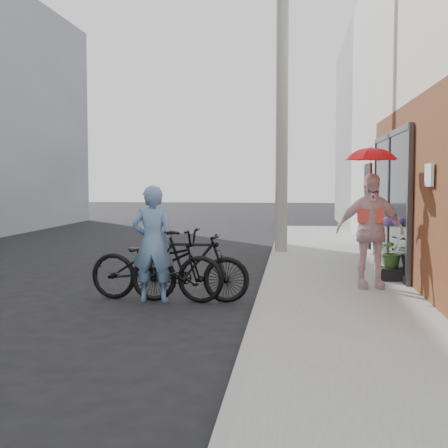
% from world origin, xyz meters
% --- Properties ---
extents(ground, '(80.00, 80.00, 0.00)m').
position_xyz_m(ground, '(0.00, 0.00, 0.00)').
color(ground, black).
rests_on(ground, ground).
extents(sidewalk, '(2.20, 24.00, 0.12)m').
position_xyz_m(sidewalk, '(2.10, 2.00, 0.06)').
color(sidewalk, gray).
rests_on(sidewalk, ground).
extents(curb, '(0.12, 24.00, 0.12)m').
position_xyz_m(curb, '(0.94, 2.00, 0.06)').
color(curb, '#9E9E99').
rests_on(curb, ground).
extents(utility_pole, '(0.28, 0.28, 7.00)m').
position_xyz_m(utility_pole, '(1.10, 6.00, 3.50)').
color(utility_pole, '#9E9E99').
rests_on(utility_pole, ground).
extents(officer, '(0.62, 0.42, 1.68)m').
position_xyz_m(officer, '(-0.62, 0.45, 0.84)').
color(officer, '#668CB5').
rests_on(officer, ground).
extents(bike_left, '(2.08, 0.93, 1.06)m').
position_xyz_m(bike_left, '(-0.58, 0.52, 0.53)').
color(bike_left, black).
rests_on(bike_left, ground).
extents(bike_right, '(1.72, 0.50, 1.03)m').
position_xyz_m(bike_right, '(-0.09, 0.47, 0.52)').
color(bike_right, black).
rests_on(bike_right, ground).
extents(kimono_woman, '(1.05, 0.51, 1.73)m').
position_xyz_m(kimono_woman, '(2.54, 1.30, 0.99)').
color(kimono_woman, beige).
rests_on(kimono_woman, sidewalk).
extents(parasol, '(0.76, 0.76, 0.67)m').
position_xyz_m(parasol, '(2.54, 1.30, 2.19)').
color(parasol, red).
rests_on(parasol, kimono_woman).
extents(planter, '(0.41, 0.41, 0.20)m').
position_xyz_m(planter, '(3.00, 2.07, 0.22)').
color(planter, black).
rests_on(planter, sidewalk).
extents(potted_plant, '(0.48, 0.42, 0.53)m').
position_xyz_m(potted_plant, '(3.00, 2.07, 0.59)').
color(potted_plant, '#375F26').
rests_on(potted_plant, planter).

